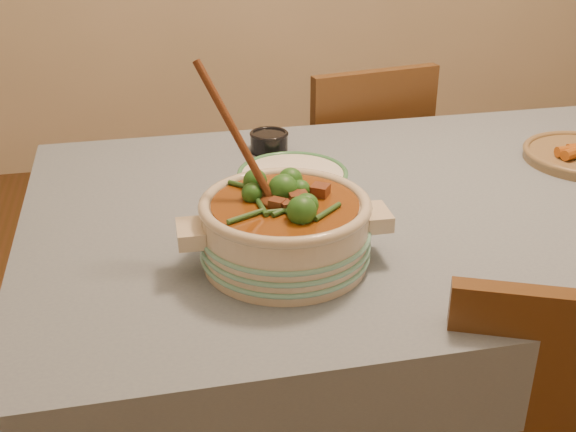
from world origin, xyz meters
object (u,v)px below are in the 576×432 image
at_px(stew_casserole, 285,225).
at_px(condiment_bowl, 269,141).
at_px(chair_far, 356,176).
at_px(white_plate, 293,175).
at_px(dining_table, 406,237).

xyz_separation_m(stew_casserole, condiment_bowl, (0.08, 0.57, -0.05)).
relative_size(condiment_bowl, chair_far, 0.14).
xyz_separation_m(white_plate, chair_far, (0.34, 0.57, -0.27)).
bearing_deg(stew_casserole, chair_far, 64.98).
distance_m(stew_casserole, condiment_bowl, 0.58).
distance_m(condiment_bowl, chair_far, 0.59).
distance_m(stew_casserole, white_plate, 0.40).
bearing_deg(white_plate, chair_far, 58.92).
height_order(white_plate, condiment_bowl, condiment_bowl).
bearing_deg(stew_casserole, white_plate, 75.25).
height_order(dining_table, stew_casserole, stew_casserole).
bearing_deg(white_plate, condiment_bowl, 95.68).
bearing_deg(chair_far, dining_table, 71.81).
bearing_deg(condiment_bowl, stew_casserole, -98.02).
bearing_deg(dining_table, condiment_bowl, 124.30).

